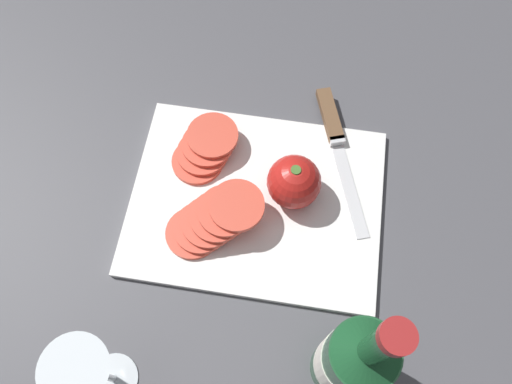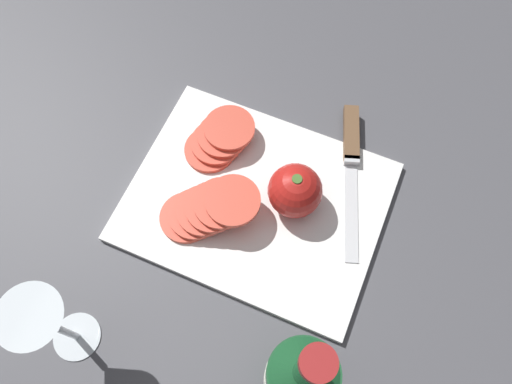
{
  "view_description": "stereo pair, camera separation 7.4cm",
  "coord_description": "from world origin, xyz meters",
  "px_view_note": "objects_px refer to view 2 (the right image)",
  "views": [
    {
      "loc": [
        0.07,
        -0.29,
        0.72
      ],
      "look_at": [
        0.02,
        0.01,
        0.04
      ],
      "focal_mm": 35.0,
      "sensor_mm": 36.0,
      "label": 1
    },
    {
      "loc": [
        0.14,
        -0.27,
        0.72
      ],
      "look_at": [
        0.02,
        0.01,
        0.04
      ],
      "focal_mm": 35.0,
      "sensor_mm": 36.0,
      "label": 2
    }
  ],
  "objects_px": {
    "wine_bottle": "(298,379)",
    "tomato_slice_stack_far": "(220,139)",
    "wine_glass": "(45,323)",
    "tomato_slice_stack_near": "(208,209)",
    "whole_tomato": "(295,191)",
    "knife": "(351,147)"
  },
  "relations": [
    {
      "from": "wine_bottle",
      "to": "tomato_slice_stack_near",
      "type": "xyz_separation_m",
      "value": [
        -0.2,
        0.17,
        -0.07
      ]
    },
    {
      "from": "wine_bottle",
      "to": "tomato_slice_stack_far",
      "type": "xyz_separation_m",
      "value": [
        -0.24,
        0.29,
        -0.08
      ]
    },
    {
      "from": "tomato_slice_stack_near",
      "to": "tomato_slice_stack_far",
      "type": "distance_m",
      "value": 0.12
    },
    {
      "from": "tomato_slice_stack_near",
      "to": "wine_bottle",
      "type": "bearing_deg",
      "value": -40.5
    },
    {
      "from": "wine_bottle",
      "to": "tomato_slice_stack_far",
      "type": "height_order",
      "value": "wine_bottle"
    },
    {
      "from": "tomato_slice_stack_far",
      "to": "wine_glass",
      "type": "bearing_deg",
      "value": -99.33
    },
    {
      "from": "knife",
      "to": "tomato_slice_stack_far",
      "type": "bearing_deg",
      "value": -88.44
    },
    {
      "from": "knife",
      "to": "tomato_slice_stack_far",
      "type": "distance_m",
      "value": 0.21
    },
    {
      "from": "wine_bottle",
      "to": "tomato_slice_stack_far",
      "type": "bearing_deg",
      "value": 129.44
    },
    {
      "from": "wine_glass",
      "to": "tomato_slice_stack_far",
      "type": "relative_size",
      "value": 1.4
    },
    {
      "from": "whole_tomato",
      "to": "knife",
      "type": "height_order",
      "value": "whole_tomato"
    },
    {
      "from": "wine_bottle",
      "to": "knife",
      "type": "distance_m",
      "value": 0.38
    },
    {
      "from": "wine_glass",
      "to": "tomato_slice_stack_near",
      "type": "distance_m",
      "value": 0.26
    },
    {
      "from": "knife",
      "to": "whole_tomato",
      "type": "bearing_deg",
      "value": -41.99
    },
    {
      "from": "wine_glass",
      "to": "tomato_slice_stack_near",
      "type": "bearing_deg",
      "value": 68.12
    },
    {
      "from": "wine_glass",
      "to": "tomato_slice_stack_near",
      "type": "height_order",
      "value": "wine_glass"
    },
    {
      "from": "whole_tomato",
      "to": "tomato_slice_stack_far",
      "type": "relative_size",
      "value": 0.7
    },
    {
      "from": "tomato_slice_stack_far",
      "to": "whole_tomato",
      "type": "bearing_deg",
      "value": -18.19
    },
    {
      "from": "whole_tomato",
      "to": "tomato_slice_stack_near",
      "type": "distance_m",
      "value": 0.13
    },
    {
      "from": "whole_tomato",
      "to": "tomato_slice_stack_far",
      "type": "bearing_deg",
      "value": 161.81
    },
    {
      "from": "wine_bottle",
      "to": "whole_tomato",
      "type": "relative_size",
      "value": 3.88
    },
    {
      "from": "wine_glass",
      "to": "tomato_slice_stack_near",
      "type": "relative_size",
      "value": 1.19
    }
  ]
}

